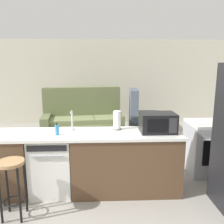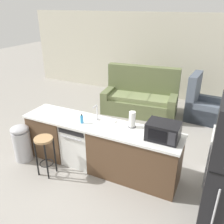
# 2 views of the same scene
# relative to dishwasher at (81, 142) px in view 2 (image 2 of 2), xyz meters

# --- Properties ---
(ground_plane) EXTENTS (24.00, 24.00, 0.00)m
(ground_plane) POSITION_rel_dishwasher_xyz_m (0.25, 0.00, -0.42)
(ground_plane) COLOR gray
(wall_back) EXTENTS (10.00, 0.06, 2.60)m
(wall_back) POSITION_rel_dishwasher_xyz_m (0.55, 4.20, 0.88)
(wall_back) COLOR beige
(wall_back) RESTS_ON ground_plane
(kitchen_counter) EXTENTS (2.94, 0.66, 0.90)m
(kitchen_counter) POSITION_rel_dishwasher_xyz_m (0.49, 0.00, -0.00)
(kitchen_counter) COLOR brown
(kitchen_counter) RESTS_ON ground_plane
(dishwasher) EXTENTS (0.58, 0.61, 0.84)m
(dishwasher) POSITION_rel_dishwasher_xyz_m (0.00, 0.00, 0.00)
(dishwasher) COLOR white
(dishwasher) RESTS_ON ground_plane
(microwave) EXTENTS (0.50, 0.37, 0.28)m
(microwave) POSITION_rel_dishwasher_xyz_m (1.53, -0.00, 0.62)
(microwave) COLOR black
(microwave) RESTS_ON kitchen_counter
(sink_faucet) EXTENTS (0.07, 0.18, 0.30)m
(sink_faucet) POSITION_rel_dishwasher_xyz_m (0.29, 0.13, 0.61)
(sink_faucet) COLOR silver
(sink_faucet) RESTS_ON kitchen_counter
(paper_towel_roll) EXTENTS (0.14, 0.14, 0.28)m
(paper_towel_roll) POSITION_rel_dishwasher_xyz_m (0.96, 0.16, 0.62)
(paper_towel_roll) COLOR #4C4C51
(paper_towel_roll) RESTS_ON kitchen_counter
(soap_bottle) EXTENTS (0.06, 0.06, 0.18)m
(soap_bottle) POSITION_rel_dishwasher_xyz_m (0.11, -0.09, 0.55)
(soap_bottle) COLOR #338CCC
(soap_bottle) RESTS_ON kitchen_counter
(bar_stool) EXTENTS (0.32, 0.32, 0.74)m
(bar_stool) POSITION_rel_dishwasher_xyz_m (-0.36, -0.60, 0.11)
(bar_stool) COLOR tan
(bar_stool) RESTS_ON ground_plane
(trash_bin) EXTENTS (0.35, 0.35, 0.74)m
(trash_bin) POSITION_rel_dishwasher_xyz_m (-1.06, -0.45, -0.04)
(trash_bin) COLOR #B7B7BC
(trash_bin) RESTS_ON ground_plane
(couch) EXTENTS (2.09, 1.12, 1.27)m
(couch) POSITION_rel_dishwasher_xyz_m (0.23, 2.71, -0.03)
(couch) COLOR #667047
(couch) RESTS_ON ground_plane
(armchair) EXTENTS (0.85, 0.90, 1.20)m
(armchair) POSITION_rel_dishwasher_xyz_m (1.79, 2.99, -0.07)
(armchair) COLOR #515B6B
(armchair) RESTS_ON ground_plane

